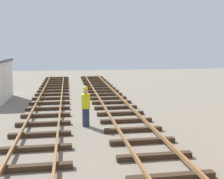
{
  "coord_description": "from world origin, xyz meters",
  "views": [
    {
      "loc": [
        -1.55,
        -0.87,
        3.64
      ],
      "look_at": [
        0.58,
        12.37,
        1.52
      ],
      "focal_mm": 44.4,
      "sensor_mm": 36.0,
      "label": 1
    }
  ],
  "objects": [
    {
      "name": "track_worker_foreground",
      "position": [
        -0.78,
        11.39,
        0.93
      ],
      "size": [
        0.4,
        0.4,
        1.87
      ],
      "color": "#262D4C",
      "rests_on": "ground"
    }
  ]
}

